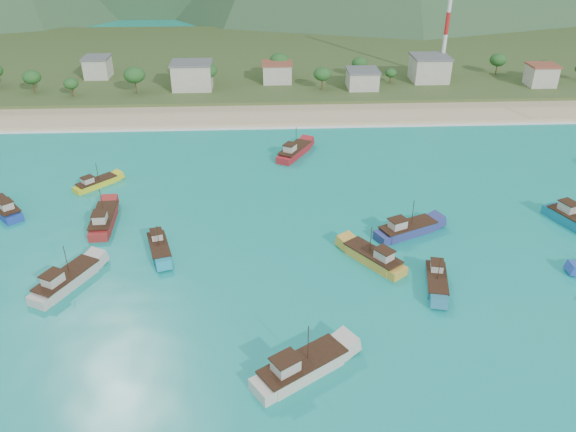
{
  "coord_description": "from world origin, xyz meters",
  "views": [
    {
      "loc": [
        -5.75,
        -66.18,
        50.46
      ],
      "look_at": [
        -1.63,
        18.0,
        3.0
      ],
      "focal_mm": 35.0,
      "sensor_mm": 36.0,
      "label": 1
    }
  ],
  "objects_px": {
    "boat_13": "(104,220)",
    "boat_24": "(96,184)",
    "radio_tower": "(449,12)",
    "boat_25": "(66,281)",
    "boat_14": "(294,152)",
    "boat_27": "(159,248)",
    "boat_1": "(407,230)",
    "boat_19": "(301,368)",
    "boat_18": "(373,258)",
    "boat_4": "(436,281)",
    "boat_16": "(576,222)",
    "boat_17": "(4,209)"
  },
  "relations": [
    {
      "from": "boat_4",
      "to": "boat_25",
      "type": "xyz_separation_m",
      "value": [
        -55.47,
        2.37,
        0.23
      ]
    },
    {
      "from": "boat_14",
      "to": "boat_18",
      "type": "xyz_separation_m",
      "value": [
        10.07,
        -43.73,
        -0.04
      ]
    },
    {
      "from": "boat_1",
      "to": "boat_13",
      "type": "distance_m",
      "value": 53.4
    },
    {
      "from": "boat_13",
      "to": "boat_14",
      "type": "height_order",
      "value": "boat_13"
    },
    {
      "from": "boat_4",
      "to": "radio_tower",
      "type": "bearing_deg",
      "value": -93.93
    },
    {
      "from": "boat_14",
      "to": "boat_19",
      "type": "height_order",
      "value": "boat_19"
    },
    {
      "from": "boat_1",
      "to": "boat_17",
      "type": "relative_size",
      "value": 1.17
    },
    {
      "from": "radio_tower",
      "to": "boat_18",
      "type": "distance_m",
      "value": 109.95
    },
    {
      "from": "boat_27",
      "to": "boat_24",
      "type": "bearing_deg",
      "value": -73.18
    },
    {
      "from": "boat_14",
      "to": "boat_27",
      "type": "height_order",
      "value": "boat_14"
    },
    {
      "from": "boat_4",
      "to": "boat_14",
      "type": "bearing_deg",
      "value": -57.34
    },
    {
      "from": "boat_14",
      "to": "boat_16",
      "type": "bearing_deg",
      "value": -5.43
    },
    {
      "from": "boat_1",
      "to": "boat_19",
      "type": "distance_m",
      "value": 38.07
    },
    {
      "from": "boat_17",
      "to": "boat_25",
      "type": "relative_size",
      "value": 0.84
    },
    {
      "from": "boat_13",
      "to": "boat_18",
      "type": "height_order",
      "value": "boat_13"
    },
    {
      "from": "boat_18",
      "to": "boat_24",
      "type": "relative_size",
      "value": 1.34
    },
    {
      "from": "boat_13",
      "to": "boat_27",
      "type": "distance_m",
      "value": 14.5
    },
    {
      "from": "boat_16",
      "to": "boat_25",
      "type": "distance_m",
      "value": 86.0
    },
    {
      "from": "boat_1",
      "to": "boat_14",
      "type": "xyz_separation_m",
      "value": [
        -17.38,
        35.33,
        0.01
      ]
    },
    {
      "from": "boat_16",
      "to": "boat_27",
      "type": "distance_m",
      "value": 72.64
    },
    {
      "from": "boat_17",
      "to": "boat_19",
      "type": "distance_m",
      "value": 67.64
    },
    {
      "from": "radio_tower",
      "to": "boat_13",
      "type": "xyz_separation_m",
      "value": [
        -85.43,
        -86.21,
        -20.39
      ]
    },
    {
      "from": "boat_18",
      "to": "boat_24",
      "type": "xyz_separation_m",
      "value": [
        -51.0,
        29.92,
        -0.24
      ]
    },
    {
      "from": "boat_13",
      "to": "boat_24",
      "type": "relative_size",
      "value": 1.46
    },
    {
      "from": "boat_1",
      "to": "boat_4",
      "type": "bearing_deg",
      "value": -20.31
    },
    {
      "from": "boat_25",
      "to": "boat_17",
      "type": "bearing_deg",
      "value": 155.37
    },
    {
      "from": "boat_24",
      "to": "boat_25",
      "type": "height_order",
      "value": "boat_25"
    },
    {
      "from": "boat_14",
      "to": "boat_25",
      "type": "height_order",
      "value": "boat_25"
    },
    {
      "from": "boat_19",
      "to": "boat_24",
      "type": "distance_m",
      "value": 65.59
    },
    {
      "from": "boat_18",
      "to": "boat_25",
      "type": "height_order",
      "value": "boat_25"
    },
    {
      "from": "radio_tower",
      "to": "boat_25",
      "type": "distance_m",
      "value": 137.25
    },
    {
      "from": "boat_18",
      "to": "boat_1",
      "type": "bearing_deg",
      "value": 12.41
    },
    {
      "from": "boat_4",
      "to": "boat_14",
      "type": "relative_size",
      "value": 0.85
    },
    {
      "from": "boat_1",
      "to": "boat_4",
      "type": "distance_m",
      "value": 14.73
    },
    {
      "from": "boat_18",
      "to": "boat_4",
      "type": "bearing_deg",
      "value": -73.36
    },
    {
      "from": "boat_16",
      "to": "boat_14",
      "type": "bearing_deg",
      "value": -57.04
    },
    {
      "from": "boat_18",
      "to": "boat_24",
      "type": "distance_m",
      "value": 59.13
    },
    {
      "from": "boat_17",
      "to": "boat_27",
      "type": "height_order",
      "value": "boat_17"
    },
    {
      "from": "boat_1",
      "to": "boat_24",
      "type": "distance_m",
      "value": 62.15
    },
    {
      "from": "boat_1",
      "to": "boat_19",
      "type": "relative_size",
      "value": 0.94
    },
    {
      "from": "boat_18",
      "to": "boat_25",
      "type": "bearing_deg",
      "value": 148.17
    },
    {
      "from": "boat_24",
      "to": "boat_27",
      "type": "xyz_separation_m",
      "value": [
        16.37,
        -24.92,
        0.07
      ]
    },
    {
      "from": "boat_19",
      "to": "boat_25",
      "type": "bearing_deg",
      "value": -153.64
    },
    {
      "from": "boat_13",
      "to": "radio_tower",
      "type": "bearing_deg",
      "value": 41.75
    },
    {
      "from": "boat_1",
      "to": "boat_25",
      "type": "xyz_separation_m",
      "value": [
        -54.38,
        -12.32,
        0.02
      ]
    },
    {
      "from": "radio_tower",
      "to": "boat_16",
      "type": "bearing_deg",
      "value": -91.13
    },
    {
      "from": "boat_13",
      "to": "boat_17",
      "type": "bearing_deg",
      "value": 161.15
    },
    {
      "from": "boat_27",
      "to": "boat_16",
      "type": "bearing_deg",
      "value": 167.12
    },
    {
      "from": "boat_1",
      "to": "boat_18",
      "type": "distance_m",
      "value": 11.14
    },
    {
      "from": "boat_24",
      "to": "boat_17",
      "type": "bearing_deg",
      "value": -99.08
    }
  ]
}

